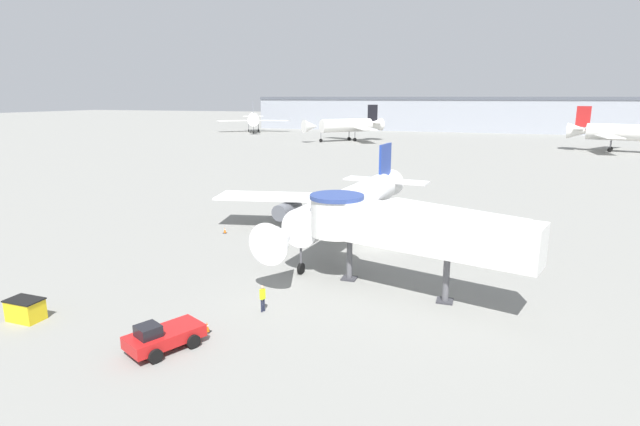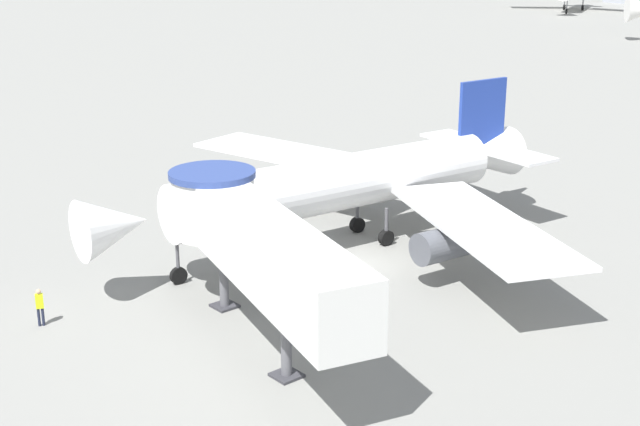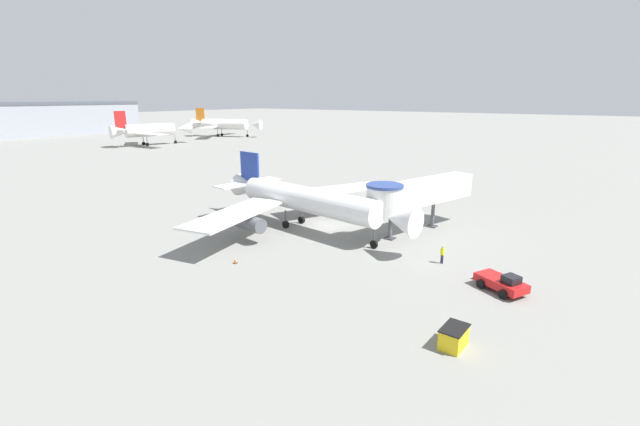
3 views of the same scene
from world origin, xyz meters
name	(u,v)px [view 2 (image 2 of 3)]	position (x,y,z in m)	size (l,w,h in m)	color
ground_plane	(358,264)	(0.00, 0.00, 0.00)	(800.00, 800.00, 0.00)	gray
main_airplane	(349,183)	(-2.76, 1.75, 3.62)	(31.87, 28.30, 8.50)	white
jet_bridge	(251,238)	(3.69, -9.75, 4.77)	(16.50, 7.27, 6.46)	silver
traffic_cone_port_wing	(197,196)	(-15.66, -0.04, 0.29)	(0.36, 0.36, 0.60)	black
ground_crew_marshaller	(40,305)	(-3.77, -16.23, 1.04)	(0.32, 0.40, 1.80)	#1E2338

